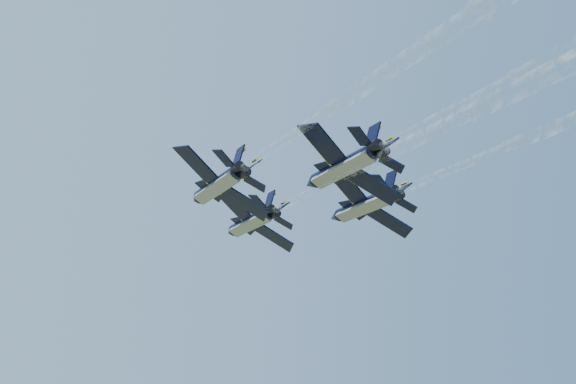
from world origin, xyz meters
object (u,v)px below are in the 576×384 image
object	(u,v)px
jet_left	(218,185)
jet_right	(364,206)
jet_lead	(251,222)
jet_slot	(343,167)

from	to	relation	value
jet_left	jet_right	size ratio (longest dim) A/B	1.00
jet_left	jet_right	distance (m)	20.73
jet_lead	jet_right	distance (m)	17.85
jet_lead	jet_slot	xyz separation A→B (m)	(1.27, -28.09, 0.00)
jet_lead	jet_slot	distance (m)	28.12
jet_lead	jet_left	size ratio (longest dim) A/B	1.00
jet_lead	jet_right	xyz separation A→B (m)	(10.93, -14.12, 0.00)
jet_right	jet_left	bearing A→B (deg)	-178.40
jet_lead	jet_left	distance (m)	18.72
jet_right	jet_slot	distance (m)	16.98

